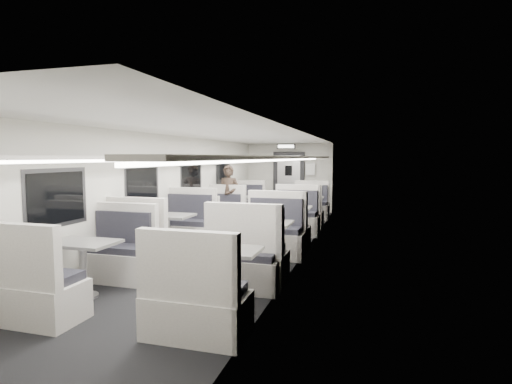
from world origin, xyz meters
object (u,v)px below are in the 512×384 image
Objects in this scene: passenger at (229,197)px; vestibule_door at (289,182)px; booth_left_c at (167,235)px; booth_right_b at (290,223)px; booth_left_b at (214,220)px; booth_right_d at (224,278)px; booth_left_a at (239,209)px; booth_right_a at (307,210)px; booth_left_d at (83,269)px; booth_right_c at (263,245)px; exit_sign at (286,146)px.

vestibule_door is at bearing 76.35° from passenger.
booth_left_c is 1.03× the size of booth_right_b.
booth_left_b is 5.05m from booth_right_d.
booth_left_a is at bearing 106.97° from booth_right_d.
booth_left_a is 0.99× the size of booth_right_a.
booth_left_a is at bearing 94.12° from passenger.
booth_left_b is 4.77m from booth_left_d.
passenger is (-1.95, 1.30, 0.44)m from booth_right_b.
passenger reaches higher than booth_right_a.
booth_left_b is at bearing 113.35° from booth_right_d.
booth_left_b is 0.83× the size of booth_left_c.
booth_left_c is 1.00× the size of booth_right_c.
booth_right_c is 4.17m from passenger.
booth_left_b is 4.64m from vestibule_door.
booth_right_a is 2.38m from passenger.
booth_left_d is 1.00× the size of booth_right_d.
booth_right_b is at bearing -77.10° from exit_sign.
booth_left_a is 4.33m from booth_left_c.
booth_left_c is 1.06× the size of booth_right_d.
booth_left_b is 3.15× the size of exit_sign.
exit_sign reaches higher than booth_left_c.
booth_right_a is 1.05× the size of vestibule_door.
booth_right_c is 7.05m from exit_sign.
booth_left_b is at bearing -90.00° from booth_left_a.
booth_right_a is at bearing 90.00° from booth_right_d.
booth_left_d is 0.95× the size of booth_right_c.
booth_left_b is 2.98m from booth_right_a.
booth_left_c reaches higher than booth_right_a.
booth_right_c is 1.39× the size of passenger.
booth_left_c is at bearing -89.49° from passenger.
booth_left_c is 5.04m from booth_right_a.
exit_sign is (0.95, 3.07, 1.43)m from passenger.
vestibule_door reaches higher than booth_right_a.
booth_left_a is at bearing -111.35° from vestibule_door.
booth_left_c reaches higher than booth_left_b.
booth_right_c reaches higher than booth_left_b.
passenger is at bearing -107.24° from exit_sign.
vestibule_door is at bearing 101.64° from booth_right_b.
booth_right_a is at bearing 90.00° from booth_right_c.
exit_sign reaches higher than booth_left_a.
booth_left_b is at bearing -102.59° from vestibule_door.
booth_right_a is (2.00, 4.63, -0.03)m from booth_left_c.
booth_right_a is 4.95m from booth_right_c.
booth_right_c is at bearing -90.00° from booth_right_b.
booth_right_d is (0.00, -4.26, -0.01)m from booth_right_b.
vestibule_door is (-1.00, 9.11, 0.64)m from booth_right_d.
booth_left_b is 0.93× the size of vestibule_door.
booth_right_c is (2.00, -4.66, 0.03)m from booth_left_a.
booth_right_b reaches higher than booth_left_a.
booth_left_a is at bearing 90.00° from booth_left_d.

